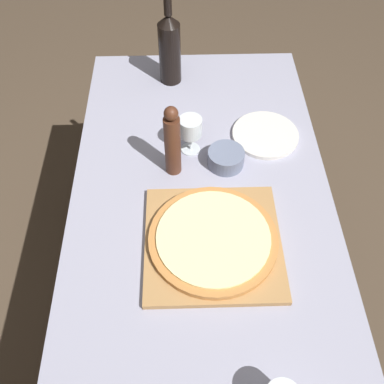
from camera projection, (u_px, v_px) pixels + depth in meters
The scene contains 9 objects.
ground_plane at pixel (199, 312), 1.94m from camera, with size 12.00×12.00×0.00m, color #4C3D2D.
dining_table at pixel (202, 225), 1.42m from camera, with size 0.80×1.54×0.77m.
cutting_board at pixel (213, 242), 1.25m from camera, with size 0.38×0.38×0.02m.
pizza at pixel (213, 238), 1.23m from camera, with size 0.36×0.36×0.02m.
wine_bottle at pixel (170, 48), 1.61m from camera, with size 0.08×0.08×0.34m.
pepper_mill at pixel (172, 142), 1.34m from camera, with size 0.05×0.05×0.26m.
wine_glass at pixel (190, 128), 1.41m from camera, with size 0.07×0.07×0.13m.
small_bowl at pixel (226, 158), 1.43m from camera, with size 0.12×0.12×0.05m.
dinner_plate at pixel (265, 135), 1.52m from camera, with size 0.22×0.22×0.01m.
Camera 1 is at (-0.05, -0.80, 1.84)m, focal length 42.00 mm.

